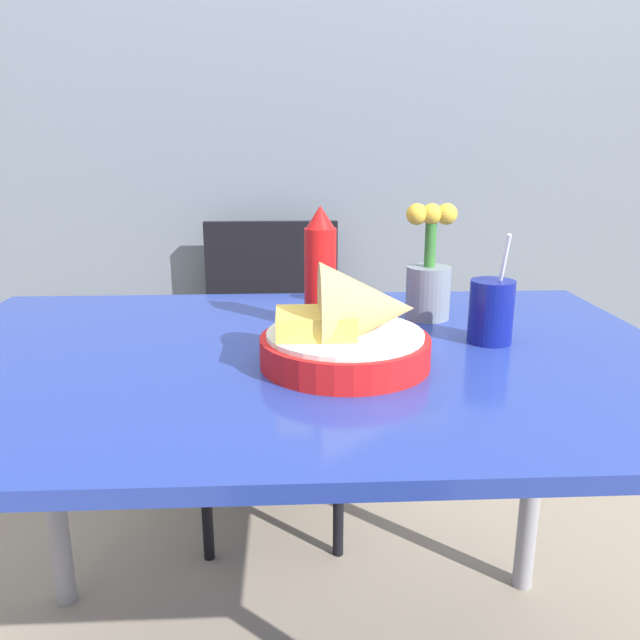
# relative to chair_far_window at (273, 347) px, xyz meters

# --- Properties ---
(wall_window) EXTENTS (7.00, 0.06, 2.60)m
(wall_window) POSITION_rel_chair_far_window_xyz_m (0.07, 0.21, 0.77)
(wall_window) COLOR slate
(wall_window) RESTS_ON ground_plane
(dining_table) EXTENTS (1.29, 0.85, 0.78)m
(dining_table) POSITION_rel_chair_far_window_xyz_m (0.07, -0.79, 0.15)
(dining_table) COLOR #233893
(dining_table) RESTS_ON ground_plane
(chair_far_window) EXTENTS (0.40, 0.40, 0.89)m
(chair_far_window) POSITION_rel_chair_far_window_xyz_m (0.00, 0.00, 0.00)
(chair_far_window) COLOR black
(chair_far_window) RESTS_ON ground_plane
(food_basket) EXTENTS (0.27, 0.27, 0.16)m
(food_basket) POSITION_rel_chair_far_window_xyz_m (0.15, -0.86, 0.31)
(food_basket) COLOR red
(food_basket) RESTS_ON dining_table
(ketchup_bottle) EXTENTS (0.06, 0.06, 0.23)m
(ketchup_bottle) POSITION_rel_chair_far_window_xyz_m (0.11, -0.65, 0.36)
(ketchup_bottle) COLOR red
(ketchup_bottle) RESTS_ON dining_table
(drink_cup) EXTENTS (0.08, 0.08, 0.19)m
(drink_cup) POSITION_rel_chair_far_window_xyz_m (0.40, -0.76, 0.30)
(drink_cup) COLOR navy
(drink_cup) RESTS_ON dining_table
(flower_vase) EXTENTS (0.10, 0.09, 0.23)m
(flower_vase) POSITION_rel_chair_far_window_xyz_m (0.33, -0.60, 0.34)
(flower_vase) COLOR gray
(flower_vase) RESTS_ON dining_table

